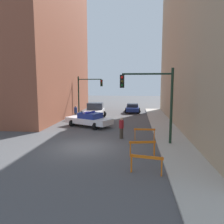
{
  "coord_description": "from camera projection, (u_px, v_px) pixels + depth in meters",
  "views": [
    {
      "loc": [
        3.49,
        -14.02,
        4.31
      ],
      "look_at": [
        1.12,
        7.34,
        1.44
      ],
      "focal_mm": 35.0,
      "sensor_mm": 36.0,
      "label": 1
    }
  ],
  "objects": [
    {
      "name": "ground_plane",
      "position": [
        84.0,
        147.0,
        14.76
      ],
      "size": [
        120.0,
        120.0,
        0.0
      ],
      "primitive_type": "plane",
      "color": "#4C4C4F"
    },
    {
      "name": "white_truck",
      "position": [
        94.0,
        112.0,
        26.09
      ],
      "size": [
        2.86,
        5.52,
        1.9
      ],
      "rotation": [
        0.0,
        0.0,
        0.06
      ],
      "color": "silver",
      "rests_on": "ground_plane"
    },
    {
      "name": "traffic_light_far",
      "position": [
        86.0,
        90.0,
        29.78
      ],
      "size": [
        3.44,
        0.35,
        5.2
      ],
      "color": "black",
      "rests_on": "ground_plane"
    },
    {
      "name": "barrier_front",
      "position": [
        146.0,
        161.0,
        10.33
      ],
      "size": [
        1.58,
        0.46,
        0.9
      ],
      "rotation": [
        0.0,
        0.0,
        -0.2
      ],
      "color": "orange",
      "rests_on": "ground_plane"
    },
    {
      "name": "barrier_back",
      "position": [
        145.0,
        132.0,
        16.47
      ],
      "size": [
        1.6,
        0.18,
        0.9
      ],
      "rotation": [
        0.0,
        0.0,
        0.01
      ],
      "color": "orange",
      "rests_on": "ground_plane"
    },
    {
      "name": "traffic_light_near",
      "position": [
        154.0,
        94.0,
        14.97
      ],
      "size": [
        3.64,
        0.35,
        5.2
      ],
      "color": "black",
      "rests_on": "sidewalk_right"
    },
    {
      "name": "barrier_mid",
      "position": [
        142.0,
        146.0,
        12.92
      ],
      "size": [
        1.58,
        0.43,
        0.9
      ],
      "rotation": [
        0.0,
        0.0,
        0.18
      ],
      "color": "orange",
      "rests_on": "ground_plane"
    },
    {
      "name": "pedestrian_sidewalk",
      "position": [
        121.0,
        128.0,
        16.94
      ],
      "size": [
        0.51,
        0.51,
        1.66
      ],
      "rotation": [
        0.0,
        0.0,
        2.42
      ],
      "color": "#382D23",
      "rests_on": "ground_plane"
    },
    {
      "name": "pedestrian_crossing",
      "position": [
        82.0,
        118.0,
        21.49
      ],
      "size": [
        0.51,
        0.51,
        1.66
      ],
      "rotation": [
        0.0,
        0.0,
        2.47
      ],
      "color": "#382D23",
      "rests_on": "ground_plane"
    },
    {
      "name": "sidewalk_right",
      "position": [
        178.0,
        149.0,
        14.07
      ],
      "size": [
        2.4,
        44.0,
        0.12
      ],
      "color": "#B2ADA3",
      "rests_on": "ground_plane"
    },
    {
      "name": "police_car",
      "position": [
        89.0,
        119.0,
        21.58
      ],
      "size": [
        5.03,
        3.77,
        1.52
      ],
      "rotation": [
        0.0,
        0.0,
        1.1
      ],
      "color": "white",
      "rests_on": "ground_plane"
    },
    {
      "name": "pedestrian_corner",
      "position": [
        76.0,
        112.0,
        25.89
      ],
      "size": [
        0.46,
        0.46,
        1.66
      ],
      "rotation": [
        0.0,
        0.0,
        3.48
      ],
      "color": "#474C66",
      "rests_on": "ground_plane"
    },
    {
      "name": "building_corner_left",
      "position": [
        18.0,
        40.0,
        28.56
      ],
      "size": [
        14.0,
        20.0,
        19.71
      ],
      "color": "brown",
      "rests_on": "ground_plane"
    },
    {
      "name": "parked_car_near",
      "position": [
        133.0,
        108.0,
        32.04
      ],
      "size": [
        2.31,
        4.32,
        1.31
      ],
      "rotation": [
        0.0,
        0.0,
        0.01
      ],
      "color": "navy",
      "rests_on": "ground_plane"
    }
  ]
}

